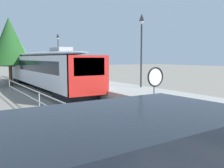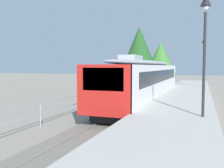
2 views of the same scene
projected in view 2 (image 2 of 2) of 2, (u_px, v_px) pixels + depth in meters
name	position (u px, v px, depth m)	size (l,w,h in m)	color
ground_plane	(56.00, 123.00, 13.58)	(160.00, 160.00, 0.00)	gray
track_rails	(107.00, 127.00, 12.54)	(3.20, 60.00, 0.14)	#6B665B
commuter_train	(146.00, 78.00, 21.02)	(2.82, 19.76, 3.74)	silver
station_platform	(172.00, 125.00, 11.39)	(3.90, 60.00, 0.90)	#A8A59E
platform_lamp_mid_platform	(205.00, 32.00, 10.70)	(0.34, 0.34, 5.35)	#232328
platform_lamp_far_end	(204.00, 53.00, 27.20)	(0.34, 0.34, 5.35)	#232328
tree_behind_carpark	(139.00, 50.00, 26.66)	(4.25, 4.25, 7.45)	brown
tree_behind_station_far	(160.00, 59.00, 30.43)	(4.12, 4.12, 6.15)	brown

